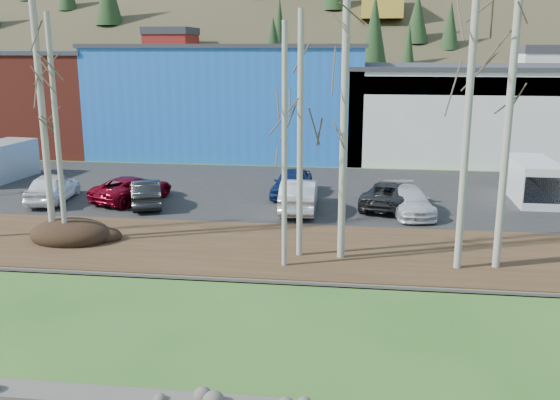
# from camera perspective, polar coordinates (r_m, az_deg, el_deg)

# --- Properties ---
(river) EXTENTS (80.00, 8.00, 0.90)m
(river) POSITION_cam_1_polar(r_m,az_deg,el_deg) (18.96, -5.13, -11.57)
(river) COLOR black
(river) RESTS_ON ground
(far_bank_rocks) EXTENTS (80.00, 0.80, 0.46)m
(far_bank_rocks) POSITION_cam_1_polar(r_m,az_deg,el_deg) (22.65, -2.89, -7.17)
(far_bank_rocks) COLOR #47423D
(far_bank_rocks) RESTS_ON ground
(far_bank) EXTENTS (80.00, 7.00, 0.15)m
(far_bank) POSITION_cam_1_polar(r_m,az_deg,el_deg) (25.60, -1.62, -4.46)
(far_bank) COLOR #382616
(far_bank) RESTS_ON ground
(parking_lot) EXTENTS (80.00, 14.00, 0.14)m
(parking_lot) POSITION_cam_1_polar(r_m,az_deg,el_deg) (35.63, 1.01, 0.80)
(parking_lot) COLOR black
(parking_lot) RESTS_ON ground
(building_brick) EXTENTS (16.32, 12.24, 7.80)m
(building_brick) POSITION_cam_1_polar(r_m,az_deg,el_deg) (56.08, -22.67, 8.50)
(building_brick) COLOR maroon
(building_brick) RESTS_ON ground
(building_blue) EXTENTS (20.40, 12.24, 8.30)m
(building_blue) POSITION_cam_1_polar(r_m,az_deg,el_deg) (49.64, -4.12, 9.25)
(building_blue) COLOR blue
(building_blue) RESTS_ON ground
(building_white) EXTENTS (18.36, 12.24, 6.80)m
(building_white) POSITION_cam_1_polar(r_m,az_deg,el_deg) (49.38, 17.02, 7.80)
(building_white) COLOR silver
(building_white) RESTS_ON ground
(dirt_mound) EXTENTS (3.48, 2.45, 0.68)m
(dirt_mound) POSITION_cam_1_polar(r_m,az_deg,el_deg) (27.80, -18.61, -2.82)
(dirt_mound) COLOR black
(dirt_mound) RESTS_ON far_bank
(birch_1) EXTENTS (0.28, 0.28, 10.29)m
(birch_1) POSITION_cam_1_polar(r_m,az_deg,el_deg) (27.09, -20.86, 6.97)
(birch_1) COLOR #A9A799
(birch_1) RESTS_ON far_bank
(birch_2) EXTENTS (0.22, 0.22, 9.28)m
(birch_2) POSITION_cam_1_polar(r_m,az_deg,el_deg) (26.61, -19.73, 5.86)
(birch_2) COLOR #A9A799
(birch_2) RESTS_ON far_bank
(birch_3) EXTENTS (0.23, 0.23, 9.31)m
(birch_3) POSITION_cam_1_polar(r_m,az_deg,el_deg) (23.56, 1.85, 5.77)
(birch_3) COLOR #A9A799
(birch_3) RESTS_ON far_bank
(birch_4) EXTENTS (0.19, 0.19, 8.85)m
(birch_4) POSITION_cam_1_polar(r_m,az_deg,el_deg) (22.41, 0.41, 4.76)
(birch_4) COLOR #A9A799
(birch_4) RESTS_ON far_bank
(birch_5) EXTENTS (0.28, 0.28, 11.62)m
(birch_5) POSITION_cam_1_polar(r_m,az_deg,el_deg) (23.26, 5.90, 8.45)
(birch_5) COLOR #A9A799
(birch_5) RESTS_ON far_bank
(birch_6) EXTENTS (0.27, 0.27, 9.98)m
(birch_6) POSITION_cam_1_polar(r_m,az_deg,el_deg) (23.55, 20.06, 5.75)
(birch_6) COLOR #A9A799
(birch_6) RESTS_ON far_bank
(birch_7) EXTENTS (0.27, 0.27, 11.14)m
(birch_7) POSITION_cam_1_polar(r_m,az_deg,el_deg) (22.94, 16.79, 7.27)
(birch_7) COLOR #A9A799
(birch_7) RESTS_ON far_bank
(car_0) EXTENTS (2.46, 4.78, 1.55)m
(car_0) POSITION_cam_1_polar(r_m,az_deg,el_deg) (34.94, -20.07, 1.11)
(car_0) COLOR white
(car_0) RESTS_ON parking_lot
(car_1) EXTENTS (2.77, 4.38, 1.36)m
(car_1) POSITION_cam_1_polar(r_m,az_deg,el_deg) (32.71, -12.14, 0.65)
(car_1) COLOR black
(car_1) RESTS_ON parking_lot
(car_2) EXTENTS (3.90, 5.23, 1.32)m
(car_2) POSITION_cam_1_polar(r_m,az_deg,el_deg) (33.95, -13.36, 1.03)
(car_2) COLOR maroon
(car_2) RESTS_ON parking_lot
(car_3) EXTENTS (2.20, 4.46, 1.46)m
(car_3) POSITION_cam_1_polar(r_m,az_deg,el_deg) (34.11, 1.08, 1.59)
(car_3) COLOR navy
(car_3) RESTS_ON parking_lot
(car_4) EXTENTS (1.89, 4.94, 1.61)m
(car_4) POSITION_cam_1_polar(r_m,az_deg,el_deg) (30.98, 1.74, 0.46)
(car_4) COLOR silver
(car_4) RESTS_ON parking_lot
(car_5) EXTENTS (3.37, 5.30, 1.36)m
(car_5) POSITION_cam_1_polar(r_m,az_deg,el_deg) (32.16, 9.99, 0.53)
(car_5) COLOR #272729
(car_5) RESTS_ON parking_lot
(car_6) EXTENTS (2.63, 4.75, 1.30)m
(car_6) POSITION_cam_1_polar(r_m,az_deg,el_deg) (31.03, 11.69, -0.09)
(car_6) COLOR silver
(car_6) RESTS_ON parking_lot
(van_white) EXTENTS (2.10, 4.93, 2.15)m
(van_white) POSITION_cam_1_polar(r_m,az_deg,el_deg) (35.48, 22.15, 1.61)
(van_white) COLOR white
(van_white) RESTS_ON parking_lot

